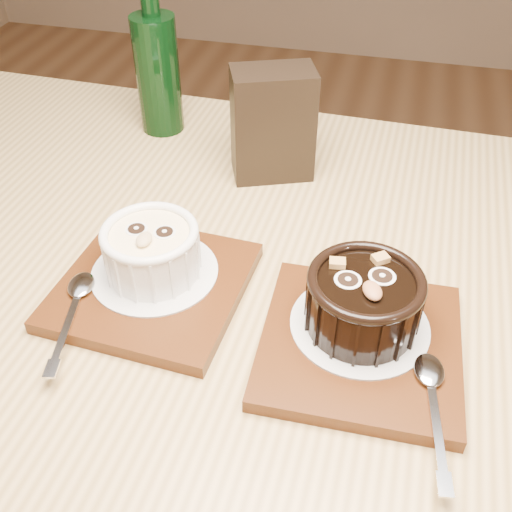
{
  "coord_description": "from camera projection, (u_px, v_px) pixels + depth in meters",
  "views": [
    {
      "loc": [
        0.17,
        -0.46,
        1.18
      ],
      "look_at": [
        0.07,
        -0.05,
        0.81
      ],
      "focal_mm": 42.0,
      "sensor_mm": 36.0,
      "label": 1
    }
  ],
  "objects": [
    {
      "name": "spoon_left",
      "position": [
        72.0,
        310.0,
        0.57
      ],
      "size": [
        0.05,
        0.14,
        0.01
      ],
      "primitive_type": null,
      "rotation": [
        0.0,
        0.0,
        0.22
      ],
      "color": "silver",
      "rests_on": "tray_left"
    },
    {
      "name": "tray_left",
      "position": [
        153.0,
        286.0,
        0.61
      ],
      "size": [
        0.19,
        0.19,
        0.01
      ],
      "primitive_type": "cube",
      "rotation": [
        0.0,
        0.0,
        -0.06
      ],
      "color": "#4A230C",
      "rests_on": "table"
    },
    {
      "name": "tray_right",
      "position": [
        360.0,
        345.0,
        0.55
      ],
      "size": [
        0.18,
        0.18,
        0.01
      ],
      "primitive_type": "cube",
      "rotation": [
        0.0,
        0.0,
        0.03
      ],
      "color": "#4A230C",
      "rests_on": "table"
    },
    {
      "name": "doily_right",
      "position": [
        359.0,
        324.0,
        0.56
      ],
      "size": [
        0.13,
        0.13,
        0.0
      ],
      "primitive_type": "cylinder",
      "color": "silver",
      "rests_on": "tray_right"
    },
    {
      "name": "ramekin_white",
      "position": [
        151.0,
        249.0,
        0.59
      ],
      "size": [
        0.1,
        0.1,
        0.06
      ],
      "rotation": [
        0.0,
        0.0,
        0.07
      ],
      "color": "white",
      "rests_on": "doily_left"
    },
    {
      "name": "doily_left",
      "position": [
        155.0,
        272.0,
        0.61
      ],
      "size": [
        0.13,
        0.13,
        0.0
      ],
      "primitive_type": "cylinder",
      "color": "silver",
      "rests_on": "tray_left"
    },
    {
      "name": "condiment_stand",
      "position": [
        273.0,
        124.0,
        0.74
      ],
      "size": [
        0.12,
        0.09,
        0.14
      ],
      "primitive_type": "cube",
      "rotation": [
        0.0,
        0.0,
        0.38
      ],
      "color": "black",
      "rests_on": "table"
    },
    {
      "name": "ramekin_dark",
      "position": [
        364.0,
        299.0,
        0.54
      ],
      "size": [
        0.11,
        0.11,
        0.06
      ],
      "rotation": [
        0.0,
        0.0,
        0.4
      ],
      "color": "black",
      "rests_on": "doily_right"
    },
    {
      "name": "green_bottle",
      "position": [
        157.0,
        70.0,
        0.82
      ],
      "size": [
        0.06,
        0.06,
        0.23
      ],
      "color": "black",
      "rests_on": "table"
    },
    {
      "name": "spoon_right",
      "position": [
        434.0,
        404.0,
        0.49
      ],
      "size": [
        0.04,
        0.14,
        0.01
      ],
      "primitive_type": null,
      "rotation": [
        0.0,
        0.0,
        0.14
      ],
      "color": "silver",
      "rests_on": "tray_right"
    },
    {
      "name": "table",
      "position": [
        259.0,
        346.0,
        0.68
      ],
      "size": [
        1.22,
        0.84,
        0.75
      ],
      "rotation": [
        0.0,
        0.0,
        -0.03
      ],
      "color": "#9C7A44",
      "rests_on": "ground"
    }
  ]
}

